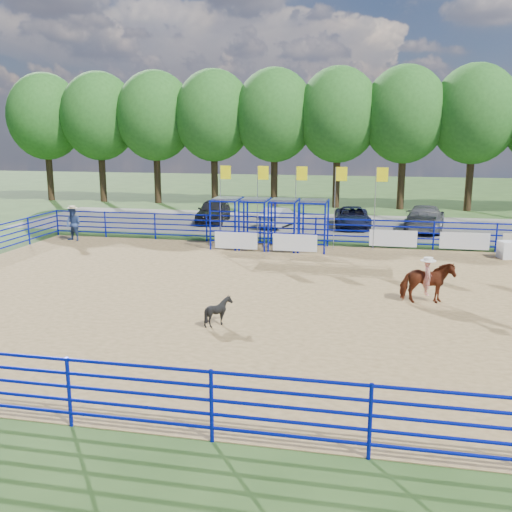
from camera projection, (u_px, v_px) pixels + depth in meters
name	position (u px, v px, depth m)	size (l,w,h in m)	color
ground	(288.00, 298.00, 20.70)	(120.00, 120.00, 0.00)	#345321
arena_dirt	(288.00, 298.00, 20.70)	(30.00, 20.00, 0.02)	#A48552
gravel_strip	(326.00, 225.00, 36.97)	(40.00, 10.00, 0.01)	slate
horse_and_rider	(427.00, 280.00, 19.88)	(1.88, 1.08, 2.26)	#642814
calf	(219.00, 311.00, 17.68)	(0.73, 0.82, 0.91)	black
spectator_cowboy	(73.00, 224.00, 31.32)	(1.03, 0.88, 1.91)	navy
car_a	(213.00, 211.00, 37.93)	(1.80, 4.47, 1.52)	black
car_b	(278.00, 217.00, 36.14)	(1.34, 3.83, 1.26)	#95979D
car_c	(352.00, 217.00, 35.89)	(2.12, 4.59, 1.28)	#151935
car_d	(425.00, 218.00, 34.75)	(2.19, 5.38, 1.56)	#5C5C5F
perimeter_fence	(288.00, 278.00, 20.54)	(30.10, 20.10, 1.50)	#0815B8
chute_assembly	(277.00, 224.00, 29.26)	(19.32, 2.41, 4.20)	#0815B8
treeline	(338.00, 110.00, 43.98)	(56.40, 6.40, 11.24)	#3F2B19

